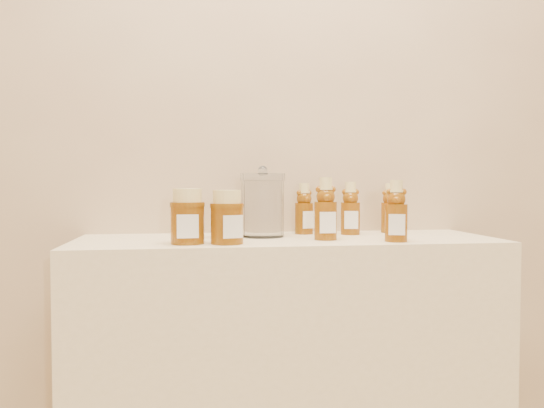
{
  "coord_description": "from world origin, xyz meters",
  "views": [
    {
      "loc": [
        -0.26,
        0.05,
        1.06
      ],
      "look_at": [
        -0.05,
        1.52,
        1.0
      ],
      "focal_mm": 35.0,
      "sensor_mm": 36.0,
      "label": 1
    }
  ],
  "objects": [
    {
      "name": "wall_back",
      "position": [
        0.0,
        1.75,
        1.35
      ],
      "size": [
        3.5,
        0.02,
        2.7
      ],
      "primitive_type": "cube",
      "color": "tan",
      "rests_on": "ground"
    },
    {
      "name": "display_table",
      "position": [
        0.0,
        1.55,
        0.45
      ],
      "size": [
        1.2,
        0.4,
        0.9
      ],
      "primitive_type": "cube",
      "color": "beige",
      "rests_on": "ground"
    },
    {
      "name": "bear_bottle_back_left",
      "position": [
        0.07,
        1.67,
        0.99
      ],
      "size": [
        0.08,
        0.08,
        0.18
      ],
      "primitive_type": null,
      "rotation": [
        0.0,
        0.0,
        0.3
      ],
      "color": "#633207",
      "rests_on": "display_table"
    },
    {
      "name": "bear_bottle_back_mid",
      "position": [
        0.21,
        1.63,
        0.99
      ],
      "size": [
        0.07,
        0.07,
        0.18
      ],
      "primitive_type": null,
      "rotation": [
        0.0,
        0.0,
        -0.2
      ],
      "color": "#633207",
      "rests_on": "display_table"
    },
    {
      "name": "bear_bottle_back_right",
      "position": [
        0.36,
        1.67,
        0.99
      ],
      "size": [
        0.07,
        0.07,
        0.18
      ],
      "primitive_type": null,
      "rotation": [
        0.0,
        0.0,
        -0.19
      ],
      "color": "#633207",
      "rests_on": "display_table"
    },
    {
      "name": "bear_bottle_front_left",
      "position": [
        0.1,
        1.5,
        1.0
      ],
      "size": [
        0.07,
        0.07,
        0.2
      ],
      "primitive_type": null,
      "rotation": [
        0.0,
        0.0,
        -0.05
      ],
      "color": "#633207",
      "rests_on": "display_table"
    },
    {
      "name": "bear_bottle_front_right",
      "position": [
        0.28,
        1.42,
        0.99
      ],
      "size": [
        0.08,
        0.08,
        0.19
      ],
      "primitive_type": null,
      "rotation": [
        0.0,
        0.0,
        -0.31
      ],
      "color": "#633207",
      "rests_on": "display_table"
    },
    {
      "name": "honey_jar_left",
      "position": [
        -0.28,
        1.45,
        0.97
      ],
      "size": [
        0.09,
        0.09,
        0.14
      ],
      "primitive_type": null,
      "rotation": [
        0.0,
        0.0,
        0.03
      ],
      "color": "#633207",
      "rests_on": "display_table"
    },
    {
      "name": "honey_jar_back",
      "position": [
        -0.18,
        1.59,
        0.96
      ],
      "size": [
        0.09,
        0.09,
        0.12
      ],
      "primitive_type": null,
      "rotation": [
        0.0,
        0.0,
        -0.22
      ],
      "color": "#633207",
      "rests_on": "display_table"
    },
    {
      "name": "honey_jar_front",
      "position": [
        -0.18,
        1.43,
        0.97
      ],
      "size": [
        0.11,
        0.11,
        0.14
      ],
      "primitive_type": null,
      "rotation": [
        0.0,
        0.0,
        0.3
      ],
      "color": "#633207",
      "rests_on": "display_table"
    },
    {
      "name": "glass_canister",
      "position": [
        -0.07,
        1.6,
        1.0
      ],
      "size": [
        0.16,
        0.16,
        0.2
      ],
      "primitive_type": null,
      "rotation": [
        0.0,
        0.0,
        -0.28
      ],
      "color": "white",
      "rests_on": "display_table"
    }
  ]
}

